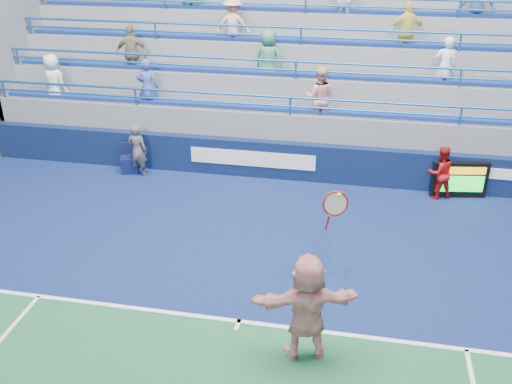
% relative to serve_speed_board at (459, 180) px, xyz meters
% --- Properties ---
extents(ground, '(120.00, 120.00, 0.00)m').
position_rel_serve_speed_board_xyz_m(ground, '(-4.65, -6.19, -0.51)').
color(ground, '#333538').
extents(sponsor_wall, '(18.00, 0.32, 1.10)m').
position_rel_serve_speed_board_xyz_m(sponsor_wall, '(-4.65, 0.30, 0.04)').
color(sponsor_wall, '#0B173D').
rests_on(sponsor_wall, ground).
extents(bleacher_stand, '(18.00, 5.60, 6.13)m').
position_rel_serve_speed_board_xyz_m(bleacher_stand, '(-4.66, 4.08, 1.04)').
color(bleacher_stand, slate).
rests_on(bleacher_stand, ground).
extents(serve_speed_board, '(1.47, 0.39, 1.01)m').
position_rel_serve_speed_board_xyz_m(serve_speed_board, '(0.00, 0.00, 0.00)').
color(serve_speed_board, black).
rests_on(serve_speed_board, ground).
extents(judge_chair, '(0.61, 0.62, 0.86)m').
position_rel_serve_speed_board_xyz_m(judge_chair, '(-9.27, -0.10, -0.23)').
color(judge_chair, '#0C133A').
rests_on(judge_chair, ground).
extents(tennis_player, '(1.94, 1.09, 3.21)m').
position_rel_serve_speed_board_xyz_m(tennis_player, '(-3.34, -6.81, 0.50)').
color(tennis_player, white).
rests_on(tennis_player, ground).
extents(line_judge, '(0.60, 0.42, 1.54)m').
position_rel_serve_speed_board_xyz_m(line_judge, '(-8.93, -0.25, 0.26)').
color(line_judge, '#151C3C').
rests_on(line_judge, ground).
extents(ball_girl, '(0.86, 0.77, 1.46)m').
position_rel_serve_speed_board_xyz_m(ball_girl, '(-0.54, -0.12, 0.22)').
color(ball_girl, '#A51213').
rests_on(ball_girl, ground).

